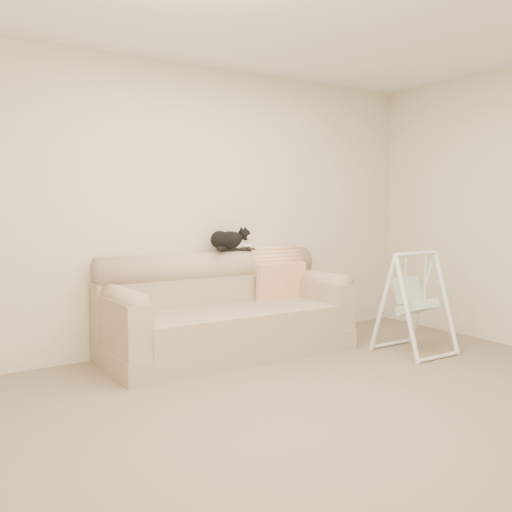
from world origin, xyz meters
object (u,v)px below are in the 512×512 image
at_px(sofa, 225,314).
at_px(remote_a, 228,250).
at_px(baby_swing, 414,302).
at_px(remote_b, 246,249).
at_px(tuxedo_cat, 230,240).

relative_size(sofa, remote_a, 12.08).
bearing_deg(baby_swing, remote_b, 134.16).
bearing_deg(tuxedo_cat, sofa, -129.37).
distance_m(sofa, remote_a, 0.64).
distance_m(sofa, baby_swing, 1.71).
height_order(sofa, remote_a, remote_a).
xyz_separation_m(remote_a, baby_swing, (1.26, -1.15, -0.45)).
bearing_deg(sofa, tuxedo_cat, 50.63).
xyz_separation_m(sofa, baby_swing, (1.45, -0.90, 0.11)).
distance_m(remote_b, baby_swing, 1.62).
bearing_deg(remote_b, sofa, -148.88).
distance_m(remote_a, baby_swing, 1.77).
xyz_separation_m(tuxedo_cat, baby_swing, (1.26, -1.13, -0.55)).
xyz_separation_m(remote_b, tuxedo_cat, (-0.17, 0.01, 0.10)).
bearing_deg(remote_a, tuxedo_cat, -70.59).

